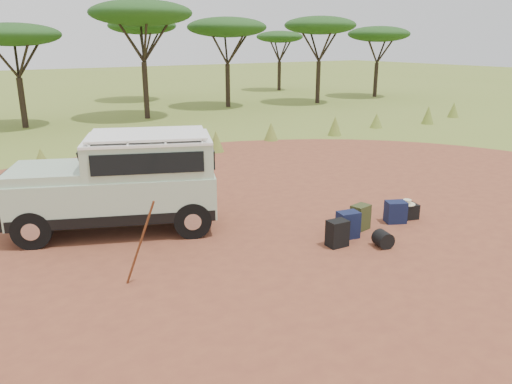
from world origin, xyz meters
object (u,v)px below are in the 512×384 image
duffel_navy (396,212)px  walking_staff (140,243)px  backpack_black (337,233)px  backpack_navy (348,225)px  safari_vehicle (122,184)px  backpack_olive (360,217)px  hard_case (406,211)px

duffel_navy → walking_staff: bearing=-156.4°
walking_staff → duffel_navy: bearing=-52.2°
backpack_black → backpack_navy: 0.54m
walking_staff → backpack_navy: size_ratio=2.80×
safari_vehicle → backpack_black: safari_vehicle is taller
backpack_olive → duffel_navy: size_ratio=1.12×
backpack_navy → safari_vehicle: bearing=152.8°
backpack_black → duffel_navy: (2.06, 0.30, -0.02)m
backpack_navy → hard_case: 1.98m
safari_vehicle → backpack_olive: (4.34, -2.88, -0.75)m
safari_vehicle → backpack_black: size_ratio=8.46×
safari_vehicle → backpack_olive: 5.26m
backpack_navy → duffel_navy: (1.56, 0.08, -0.04)m
safari_vehicle → hard_case: (5.75, -2.97, -0.85)m
backpack_navy → duffel_navy: bearing=15.1°
backpack_black → hard_case: 2.49m
backpack_olive → backpack_navy: bearing=-169.7°
backpack_navy → backpack_olive: backpack_navy is taller
backpack_black → duffel_navy: backpack_black is taller
safari_vehicle → walking_staff: bearing=-80.1°
safari_vehicle → hard_case: 6.52m
safari_vehicle → walking_staff: safari_vehicle is taller
walking_staff → duffel_navy: walking_staff is taller
backpack_navy → duffel_navy: backpack_navy is taller
safari_vehicle → hard_case: bearing=-4.2°
backpack_black → backpack_olive: bearing=26.6°
backpack_olive → walking_staff: bearing=168.4°
safari_vehicle → backpack_navy: safari_vehicle is taller
backpack_olive → duffel_navy: bearing=-17.1°
backpack_black → duffel_navy: 2.08m
backpack_navy → hard_case: backpack_navy is taller
safari_vehicle → duffel_navy: (5.33, -3.00, -0.78)m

